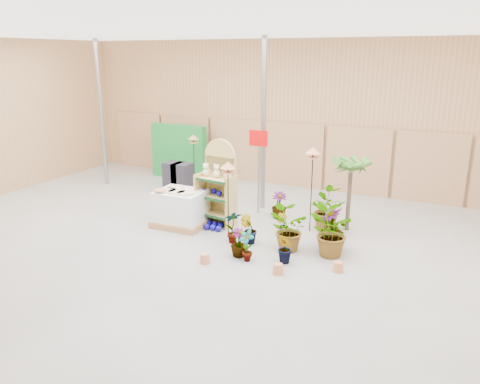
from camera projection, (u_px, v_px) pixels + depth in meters
The scene contains 25 objects.
room at pixel (215, 143), 9.99m from camera, with size 15.20×12.10×4.70m.
display_shelf at pixel (219, 186), 11.37m from camera, with size 0.95×0.67×2.10m.
teddy_bears at pixel (217, 172), 11.17m from camera, with size 0.77×0.20×0.32m.
gazing_balls_shelf at pixel (216, 192), 11.31m from camera, with size 0.77×0.26×0.15m.
gazing_balls_floor at pixel (212, 226), 11.23m from camera, with size 0.63×0.39×0.15m.
pallet_stack at pixel (181, 208), 11.36m from camera, with size 1.27×1.07×0.92m.
charcoal_planters at pixel (178, 180), 13.72m from camera, with size 0.80×0.50×1.00m.
trellis_stock at pixel (179, 152), 15.66m from camera, with size 2.00×0.30×1.80m, color #17772B.
offer_sign at pixel (259, 155), 11.91m from camera, with size 0.50×0.08×2.20m.
bird_table_front at pixel (228, 168), 10.36m from camera, with size 0.34×0.34×1.75m.
bird_table_right at pixel (313, 153), 10.57m from camera, with size 0.34×0.34×2.02m.
bird_table_back at pixel (193, 139), 14.41m from camera, with size 0.34×0.34×1.66m.
palm at pixel (351, 165), 10.74m from camera, with size 0.70×0.70×1.86m.
potted_plant_0 at pixel (233, 227), 10.32m from camera, with size 0.40×0.27×0.76m, color #356F23.
potted_plant_1 at pixel (249, 229), 10.29m from camera, with size 0.36×0.29×0.66m, color #356F23.
potted_plant_2 at pixel (287, 230), 9.89m from camera, with size 0.85×0.73×0.94m, color #356F23.
potted_plant_3 at pixel (332, 228), 9.97m from camera, with size 0.53×0.53×0.94m, color #356F23.
potted_plant_4 at pixel (329, 220), 10.77m from camera, with size 0.38×0.26×0.72m, color #356F23.
potted_plant_5 at pixel (283, 225), 10.74m from camera, with size 0.29×0.24×0.54m, color #356F23.
potted_plant_6 at pixel (325, 209), 11.13m from camera, with size 0.89×0.77×0.98m, color #356F23.
potted_plant_7 at pixel (239, 243), 9.64m from camera, with size 0.34×0.34×0.60m, color #356F23.
potted_plant_8 at pixel (247, 246), 9.42m from camera, with size 0.34×0.23×0.65m, color #356F23.
potted_plant_9 at pixel (285, 249), 9.29m from camera, with size 0.36×0.29×0.65m, color #356F23.
potted_plant_10 at pixel (329, 233), 9.60m from camera, with size 0.92×0.80×1.03m, color #356F23.
potted_plant_11 at pixel (279, 205), 11.94m from camera, with size 0.38×0.38×0.67m, color #356F23.
Camera 1 is at (4.83, -7.72, 4.03)m, focal length 35.00 mm.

